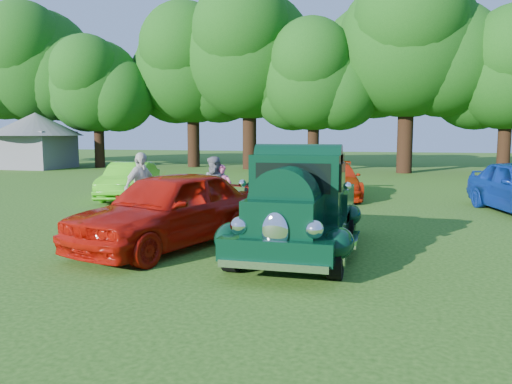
% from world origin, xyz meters
% --- Properties ---
extents(ground, '(120.00, 120.00, 0.00)m').
position_xyz_m(ground, '(0.00, 0.00, 0.00)').
color(ground, '#1E4510').
rests_on(ground, ground).
extents(hero_pickup, '(2.42, 5.20, 2.03)m').
position_xyz_m(hero_pickup, '(0.10, 0.78, 0.88)').
color(hero_pickup, black).
rests_on(hero_pickup, ground).
extents(red_convertible, '(3.33, 5.20, 1.65)m').
position_xyz_m(red_convertible, '(-2.72, 0.58, 0.82)').
color(red_convertible, '#A51007').
rests_on(red_convertible, ground).
extents(back_car_lime, '(2.33, 4.33, 1.35)m').
position_xyz_m(back_car_lime, '(-7.52, 7.63, 0.68)').
color(back_car_lime, green).
rests_on(back_car_lime, ground).
extents(back_car_black, '(2.41, 5.02, 1.38)m').
position_xyz_m(back_car_black, '(-1.41, 7.81, 0.69)').
color(back_car_black, black).
rests_on(back_car_black, ground).
extents(back_car_orange, '(2.55, 4.83, 1.33)m').
position_xyz_m(back_car_orange, '(-0.09, 9.90, 0.67)').
color(back_car_orange, red).
rests_on(back_car_orange, ground).
extents(spectator_pink, '(0.64, 0.50, 1.56)m').
position_xyz_m(spectator_pink, '(-2.77, 4.33, 0.78)').
color(spectator_pink, '#DE5B88').
rests_on(spectator_pink, ground).
extents(spectator_grey, '(1.01, 0.87, 1.79)m').
position_xyz_m(spectator_grey, '(-2.91, 4.18, 0.89)').
color(spectator_grey, slate).
rests_on(spectator_grey, ground).
extents(spectator_white, '(0.77, 1.22, 1.94)m').
position_xyz_m(spectator_white, '(-4.57, 2.88, 0.97)').
color(spectator_white, beige).
rests_on(spectator_white, ground).
extents(gazebo, '(6.40, 6.40, 3.90)m').
position_xyz_m(gazebo, '(-22.00, 21.00, 2.40)').
color(gazebo, slate).
rests_on(gazebo, ground).
extents(tree_line, '(65.00, 10.51, 12.36)m').
position_xyz_m(tree_line, '(-2.15, 23.89, 7.12)').
color(tree_line, black).
rests_on(tree_line, ground).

